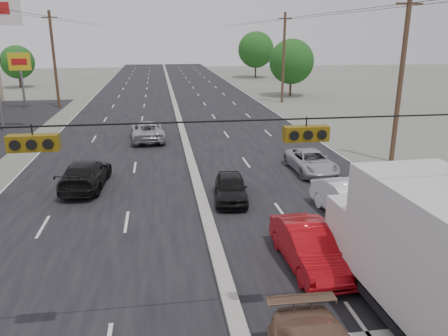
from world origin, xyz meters
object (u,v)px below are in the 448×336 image
at_px(tree_right_far, 256,50).
at_px(queue_car_b, 350,202).
at_px(red_sedan, 309,247).
at_px(box_truck, 432,256).
at_px(oncoming_near, 86,174).
at_px(utility_pole_right_b, 401,79).
at_px(utility_pole_right_c, 284,57).
at_px(queue_car_d, 401,227).
at_px(tree_right_mid, 292,62).
at_px(queue_car_a, 231,188).
at_px(utility_pole_left_c, 54,59).
at_px(pole_sign_far, 20,66).
at_px(tree_left_far, 17,62).
at_px(oncoming_far, 147,131).
at_px(queue_car_c, 311,162).

distance_m(tree_right_far, queue_car_b, 63.95).
relative_size(red_sedan, queue_car_b, 0.96).
distance_m(box_truck, oncoming_near, 16.93).
relative_size(utility_pole_right_b, red_sedan, 2.26).
distance_m(utility_pole_right_c, oncoming_near, 33.03).
distance_m(box_truck, queue_car_d, 5.13).
distance_m(tree_right_mid, queue_car_b, 39.23).
distance_m(tree_right_mid, red_sedan, 43.54).
xyz_separation_m(queue_car_a, queue_car_b, (4.71, -2.89, 0.13)).
height_order(box_truck, queue_car_d, box_truck).
bearing_deg(oncoming_near, tree_right_mid, -118.42).
relative_size(utility_pole_left_c, red_sedan, 2.26).
distance_m(utility_pole_left_c, pole_sign_far, 3.57).
relative_size(queue_car_b, oncoming_near, 0.94).
bearing_deg(tree_left_far, oncoming_far, -62.49).
xyz_separation_m(utility_pole_left_c, red_sedan, (15.50, -36.70, -4.38)).
bearing_deg(utility_pole_right_b, queue_car_d, -117.44).
distance_m(tree_left_far, queue_car_d, 62.78).
bearing_deg(utility_pole_right_b, pole_sign_far, 138.74).
height_order(tree_right_mid, queue_car_a, tree_right_mid).
relative_size(utility_pole_left_c, queue_car_c, 2.22).
bearing_deg(oncoming_near, queue_car_a, 161.83).
bearing_deg(oncoming_near, utility_pole_right_c, -119.48).
relative_size(box_truck, queue_car_c, 1.79).
height_order(red_sedan, oncoming_far, red_sedan).
distance_m(utility_pole_right_b, red_sedan, 15.70).
bearing_deg(queue_car_a, utility_pole_left_c, 121.16).
distance_m(box_truck, oncoming_far, 24.50).
distance_m(tree_left_far, box_truck, 65.99).
relative_size(utility_pole_right_c, queue_car_b, 2.16).
height_order(utility_pole_left_c, box_truck, utility_pole_left_c).
xyz_separation_m(box_truck, red_sedan, (-2.10, 3.45, -1.35)).
bearing_deg(red_sedan, oncoming_far, 104.15).
bearing_deg(oncoming_far, utility_pole_right_b, 148.60).
relative_size(pole_sign_far, queue_car_c, 1.33).
relative_size(tree_right_mid, queue_car_a, 1.93).
xyz_separation_m(pole_sign_far, tree_right_far, (32.00, 30.00, 0.55)).
relative_size(utility_pole_right_b, queue_car_c, 2.22).
relative_size(red_sedan, queue_car_a, 1.20).
xyz_separation_m(queue_car_a, oncoming_far, (-4.14, 13.18, 0.09)).
relative_size(tree_left_far, box_truck, 0.76).
bearing_deg(queue_car_a, tree_right_far, 82.76).
bearing_deg(utility_pole_right_b, tree_right_far, 86.36).
bearing_deg(utility_pole_right_c, oncoming_far, -131.91).
bearing_deg(utility_pole_right_b, box_truck, -116.04).
height_order(utility_pole_right_c, tree_left_far, utility_pole_right_c).
height_order(utility_pole_right_b, queue_car_d, utility_pole_right_b).
relative_size(box_truck, oncoming_far, 1.56).
xyz_separation_m(utility_pole_left_c, queue_car_c, (19.20, -26.45, -4.48)).
bearing_deg(pole_sign_far, queue_car_a, -60.01).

